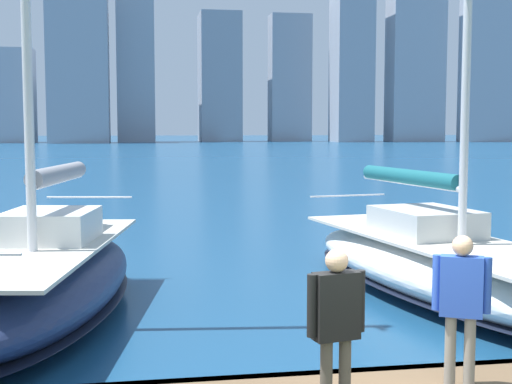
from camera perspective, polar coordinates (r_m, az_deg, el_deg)
The scene contains 5 objects.
city_skyline at distance 166.77m, azimuth -8.33°, elevation 10.57°, with size 168.29×22.90×54.70m.
sailboat_teal at distance 14.90m, azimuth 14.43°, elevation -5.58°, with size 4.23×9.84×9.71m.
sailboat_grey at distance 13.06m, azimuth -16.56°, elevation -6.57°, with size 3.80×8.22×12.66m.
person_blue_shirt at distance 7.97m, azimuth 16.10°, elevation -8.04°, with size 0.55×0.37×1.66m.
person_black_shirt at distance 6.91m, azimuth 6.43°, elevation -9.94°, with size 0.60×0.27×1.65m.
Camera 1 is at (2.36, 6.38, 3.39)m, focal length 50.00 mm.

